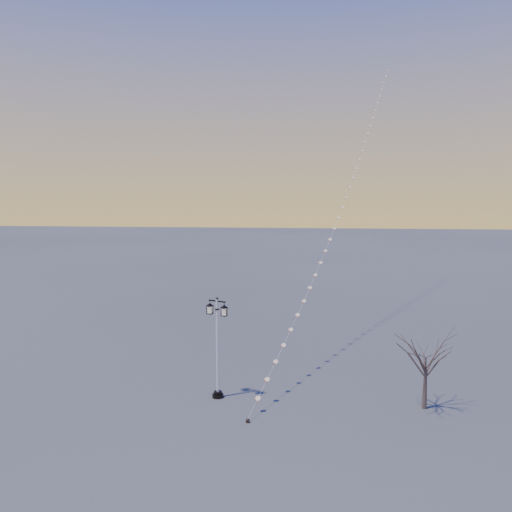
# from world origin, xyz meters

# --- Properties ---
(ground) EXTENTS (300.00, 300.00, 0.00)m
(ground) POSITION_xyz_m (0.00, 0.00, 0.00)
(ground) COLOR #4E4E4E
(ground) RESTS_ON ground
(street_lamp) EXTENTS (1.37, 0.88, 5.70)m
(street_lamp) POSITION_xyz_m (-2.18, 1.77, 3.15)
(street_lamp) COLOR black
(street_lamp) RESTS_ON ground
(bare_tree) EXTENTS (2.48, 2.48, 4.11)m
(bare_tree) POSITION_xyz_m (8.98, 1.53, 2.85)
(bare_tree) COLOR #4C3C34
(bare_tree) RESTS_ON ground
(kite_train) EXTENTS (12.42, 41.12, 26.61)m
(kite_train) POSITION_xyz_m (5.79, 19.09, 13.19)
(kite_train) COLOR black
(kite_train) RESTS_ON ground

